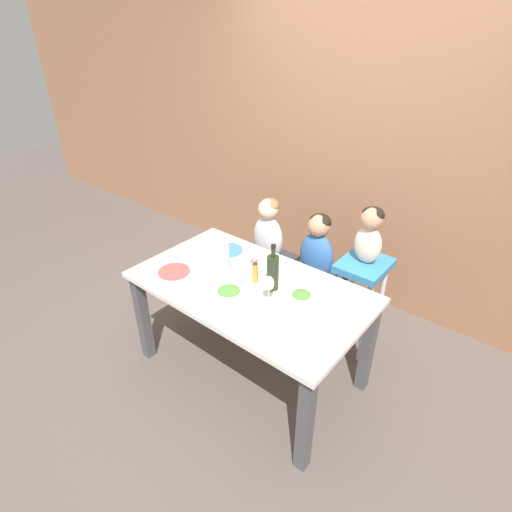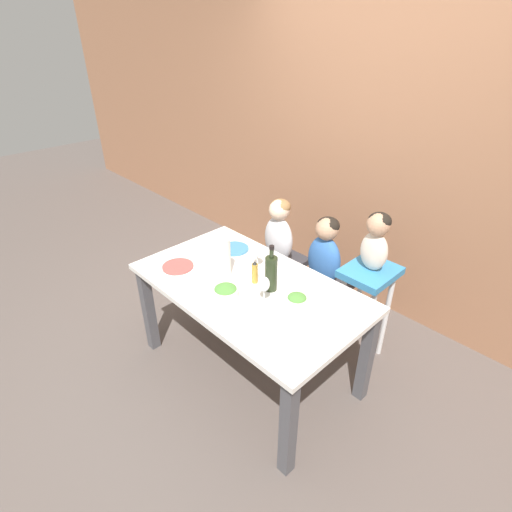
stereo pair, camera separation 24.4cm
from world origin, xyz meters
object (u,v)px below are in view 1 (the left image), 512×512
Objects in this scene: salad_bowl_large at (229,293)px; salad_bowl_small at (301,297)px; chair_far_center at (314,286)px; wine_bottle at (273,272)px; chair_right_highchair at (362,283)px; person_child_left at (268,229)px; person_child_center at (317,246)px; person_baby_right at (370,231)px; paper_towel_roll at (220,259)px; chair_far_left at (267,266)px; dinner_plate_back_left at (228,250)px; wine_glass_far at (255,252)px; wine_glass_near at (269,284)px; dinner_plate_front_left at (174,271)px.

salad_bowl_large and salad_bowl_small have the same top height.
wine_bottle reaches higher than chair_far_center.
chair_right_highchair is 1.40× the size of person_child_left.
person_child_center is (0.45, 0.00, 0.00)m from person_child_left.
person_baby_right is 1.52× the size of paper_towel_roll.
chair_far_left is 1.13× the size of person_baby_right.
chair_right_highchair is at bearing 28.86° from dinner_plate_back_left.
person_baby_right is at bearing 63.86° from wine_bottle.
person_baby_right reaches higher than dinner_plate_back_left.
person_baby_right is 3.11× the size of salad_bowl_small.
wine_glass_far is (-0.24, 0.11, 0.00)m from wine_bottle.
salad_bowl_large reaches higher than chair_far_left.
paper_towel_roll reaches higher than salad_bowl_large.
chair_right_highchair is at bearing 0.00° from chair_far_center.
person_baby_right is 0.98m from paper_towel_roll.
wine_glass_near is at bearing -38.28° from wine_glass_far.
chair_right_highchair reaches higher than chair_far_center.
person_child_left is at bearing 179.91° from chair_right_highchair.
chair_far_left is at bearing -179.84° from person_child_center.
person_child_left is at bearing -179.97° from person_baby_right.
chair_far_left is 0.94m from wine_bottle.
chair_far_left is at bearing 118.94° from wine_glass_far.
person_child_left is 1.74× the size of wine_bottle.
paper_towel_roll is 0.34m from dinner_plate_front_left.
salad_bowl_large is (0.20, -0.14, -0.09)m from paper_towel_roll.
person_child_center is 3.04× the size of wine_glass_far.
salad_bowl_small is (-0.09, -0.64, -0.21)m from person_baby_right.
wine_bottle is at bearing -83.95° from chair_far_center.
person_child_left and person_child_center have the same top height.
salad_bowl_small is (0.55, 0.09, -0.09)m from paper_towel_roll.
chair_far_center is 0.92m from paper_towel_roll.
person_baby_right is at bearing 0.12° from chair_far_left.
person_child_center is (0.00, 0.00, 0.35)m from chair_far_center.
salad_bowl_large is at bearing -118.49° from wine_bottle.
chair_far_left is 2.19× the size of dinner_plate_back_left.
chair_right_highchair is 0.68m from salad_bowl_small.
chair_far_center is 0.57m from person_child_left.
wine_glass_far is at bearing 45.63° from dinner_plate_front_left.
person_child_left is 0.83m from wine_bottle.
chair_far_center is 0.42m from chair_right_highchair.
person_baby_right is (0.38, 0.00, 0.60)m from chair_far_center.
salad_bowl_small is at bearing -66.00° from person_child_center.
chair_far_center is 1.72× the size of paper_towel_roll.
person_child_center is 1.33× the size of person_baby_right.
person_child_left reaches higher than dinner_plate_front_left.
salad_bowl_small is (-0.09, -0.64, 0.20)m from chair_right_highchair.
person_baby_right is 0.71m from wine_bottle.
salad_bowl_small is at bearing -40.86° from chair_far_left.
person_baby_right is 0.76m from wine_glass_far.
wine_glass_near is 0.84× the size of dinner_plate_front_left.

